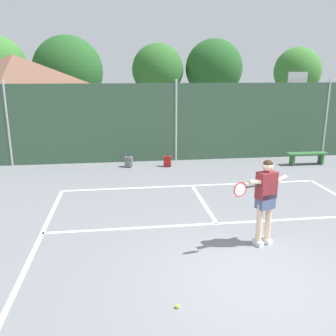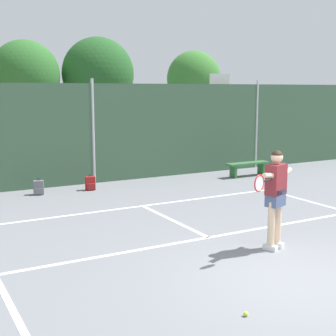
{
  "view_description": "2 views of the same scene",
  "coord_description": "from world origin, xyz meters",
  "px_view_note": "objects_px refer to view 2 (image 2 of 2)",
  "views": [
    {
      "loc": [
        -2.24,
        -5.39,
        3.58
      ],
      "look_at": [
        -1.01,
        3.9,
        1.06
      ],
      "focal_mm": 38.51,
      "sensor_mm": 36.0,
      "label": 1
    },
    {
      "loc": [
        -5.2,
        -5.25,
        2.94
      ],
      "look_at": [
        -0.83,
        2.65,
        1.46
      ],
      "focal_mm": 51.3,
      "sensor_mm": 36.0,
      "label": 2
    }
  ],
  "objects_px": {
    "tennis_player": "(275,191)",
    "tennis_ball": "(246,314)",
    "courtside_bench": "(248,166)",
    "backpack_red": "(90,184)",
    "backpack_grey": "(39,188)",
    "basketball_hoop": "(219,106)"
  },
  "relations": [
    {
      "from": "basketball_hoop",
      "to": "backpack_grey",
      "type": "bearing_deg",
      "value": -163.41
    },
    {
      "from": "backpack_grey",
      "to": "courtside_bench",
      "type": "height_order",
      "value": "courtside_bench"
    },
    {
      "from": "tennis_player",
      "to": "tennis_ball",
      "type": "distance_m",
      "value": 3.06
    },
    {
      "from": "basketball_hoop",
      "to": "courtside_bench",
      "type": "distance_m",
      "value": 3.54
    },
    {
      "from": "backpack_grey",
      "to": "courtside_bench",
      "type": "xyz_separation_m",
      "value": [
        6.99,
        -0.56,
        0.17
      ]
    },
    {
      "from": "backpack_red",
      "to": "courtside_bench",
      "type": "distance_m",
      "value": 5.52
    },
    {
      "from": "tennis_player",
      "to": "backpack_grey",
      "type": "xyz_separation_m",
      "value": [
        -2.66,
        6.83,
        -0.92
      ]
    },
    {
      "from": "basketball_hoop",
      "to": "tennis_player",
      "type": "xyz_separation_m",
      "value": [
        -5.09,
        -9.13,
        -1.2
      ]
    },
    {
      "from": "basketball_hoop",
      "to": "tennis_ball",
      "type": "relative_size",
      "value": 53.79
    },
    {
      "from": "backpack_red",
      "to": "courtside_bench",
      "type": "bearing_deg",
      "value": -4.62
    },
    {
      "from": "basketball_hoop",
      "to": "courtside_bench",
      "type": "xyz_separation_m",
      "value": [
        -0.75,
        -2.86,
        -1.95
      ]
    },
    {
      "from": "tennis_player",
      "to": "tennis_ball",
      "type": "xyz_separation_m",
      "value": [
        -2.13,
        -1.9,
        -1.08
      ]
    },
    {
      "from": "tennis_ball",
      "to": "backpack_grey",
      "type": "distance_m",
      "value": 8.75
    },
    {
      "from": "tennis_player",
      "to": "courtside_bench",
      "type": "relative_size",
      "value": 1.16
    },
    {
      "from": "backpack_grey",
      "to": "backpack_red",
      "type": "relative_size",
      "value": 1.0
    },
    {
      "from": "backpack_grey",
      "to": "backpack_red",
      "type": "distance_m",
      "value": 1.5
    },
    {
      "from": "tennis_player",
      "to": "backpack_red",
      "type": "bearing_deg",
      "value": 99.82
    },
    {
      "from": "courtside_bench",
      "to": "tennis_player",
      "type": "bearing_deg",
      "value": -124.64
    },
    {
      "from": "tennis_player",
      "to": "courtside_bench",
      "type": "bearing_deg",
      "value": 55.36
    },
    {
      "from": "backpack_red",
      "to": "courtside_bench",
      "type": "xyz_separation_m",
      "value": [
        5.5,
        -0.44,
        0.17
      ]
    },
    {
      "from": "courtside_bench",
      "to": "backpack_grey",
      "type": "bearing_deg",
      "value": 175.45
    },
    {
      "from": "courtside_bench",
      "to": "basketball_hoop",
      "type": "bearing_deg",
      "value": 75.26
    }
  ]
}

